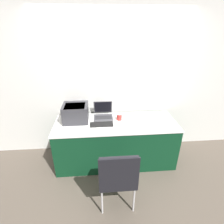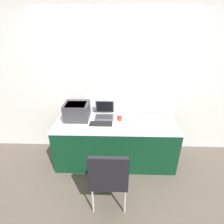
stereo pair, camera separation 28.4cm
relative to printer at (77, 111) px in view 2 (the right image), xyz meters
The scene contains 8 objects.
ground_plane 1.24m from the printer, 36.59° to the right, with size 14.00×14.00×0.00m, color brown.
wall_back 0.82m from the printer, 26.81° to the left, with size 8.00×0.05×2.60m.
table 0.86m from the printer, 10.60° to the right, with size 2.02×0.75×0.77m.
printer is the anchor object (origin of this frame).
laptop_left 0.48m from the printer, 13.73° to the left, with size 0.33×0.32×0.26m.
external_keyboard 0.48m from the printer, 23.12° to the right, with size 0.37×0.15×0.02m.
coffee_cup 0.74m from the printer, ahead, with size 0.09×0.09×0.12m.
chair 1.27m from the printer, 61.16° to the right, with size 0.46×0.47×0.92m.
Camera 2 is at (0.01, -2.16, 2.19)m, focal length 28.00 mm.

